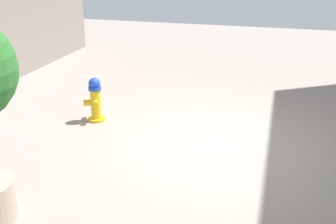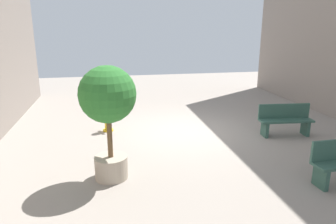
{
  "view_description": "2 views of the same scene",
  "coord_description": "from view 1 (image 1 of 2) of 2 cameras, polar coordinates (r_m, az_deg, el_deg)",
  "views": [
    {
      "loc": [
        -0.84,
        6.11,
        3.07
      ],
      "look_at": [
        0.63,
        0.89,
        0.9
      ],
      "focal_mm": 43.58,
      "sensor_mm": 36.0,
      "label": 1
    },
    {
      "loc": [
        2.38,
        9.06,
        3.25
      ],
      "look_at": [
        0.77,
        0.84,
        0.9
      ],
      "focal_mm": 33.24,
      "sensor_mm": 36.0,
      "label": 2
    }
  ],
  "objects": [
    {
      "name": "fire_hydrant",
      "position": [
        7.85,
        -10.15,
        1.75
      ],
      "size": [
        0.4,
        0.42,
        0.85
      ],
      "color": "gold",
      "rests_on": "ground_plane"
    },
    {
      "name": "ground_plane",
      "position": [
        6.89,
        7.09,
        -4.85
      ],
      "size": [
        23.4,
        23.4,
        0.0
      ],
      "primitive_type": "plane",
      "color": "gray"
    }
  ]
}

